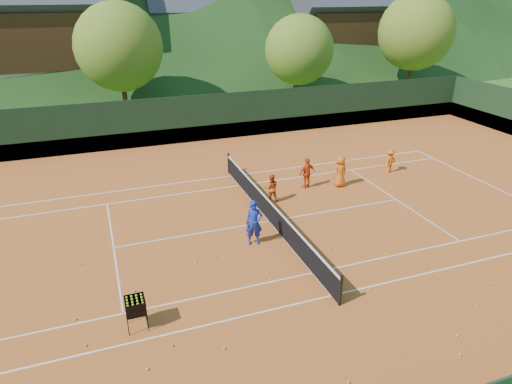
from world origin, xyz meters
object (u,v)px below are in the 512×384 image
object	(u,v)px
chalet_right	(341,28)
student_b	(307,173)
tennis_net	(270,211)
student_d	(390,161)
student_c	(340,171)
chalet_left	(38,32)
coach	(254,223)
ball_hopper	(135,306)
student_a	(271,188)
chalet_mid	(206,31)

from	to	relation	value
chalet_right	student_b	bearing A→B (deg)	-121.87
chalet_right	tennis_net	bearing A→B (deg)	-123.69
student_d	chalet_right	bearing A→B (deg)	-126.59
student_c	chalet_left	size ratio (longest dim) A/B	0.11
student_b	coach	bearing A→B (deg)	33.43
student_b	chalet_left	xyz separation A→B (m)	(-13.06, 27.24, 4.86)
student_d	ball_hopper	xyz separation A→B (m)	(-14.18, -8.02, 0.10)
student_d	student_a	bearing A→B (deg)	-2.68
student_d	chalet_right	xyz separation A→B (m)	(11.87, 26.87, 4.59)
coach	student_d	xyz separation A→B (m)	(9.38, 4.66, -0.26)
student_a	student_c	bearing A→B (deg)	-158.29
student_d	chalet_right	distance (m)	29.73
coach	chalet_mid	xyz separation A→B (m)	(7.24, 35.53, 4.07)
student_d	chalet_left	xyz separation A→B (m)	(-18.13, 26.87, 4.98)
student_a	ball_hopper	xyz separation A→B (m)	(-6.84, -6.72, 0.07)
ball_hopper	chalet_mid	xyz separation A→B (m)	(12.04, 38.88, 4.22)
ball_hopper	chalet_right	world-z (taller)	chalet_right
ball_hopper	coach	bearing A→B (deg)	34.97
coach	student_d	bearing A→B (deg)	38.51
coach	chalet_right	world-z (taller)	chalet_right
student_c	student_b	bearing A→B (deg)	-24.21
coach	ball_hopper	world-z (taller)	coach
student_a	tennis_net	distance (m)	2.01
student_b	student_c	world-z (taller)	student_c
ball_hopper	student_b	bearing A→B (deg)	40.01
student_a	student_b	bearing A→B (deg)	-143.53
student_c	chalet_left	distance (m)	31.68
student_c	tennis_net	size ratio (longest dim) A/B	0.13
coach	chalet_left	xyz separation A→B (m)	(-8.76, 31.53, 4.72)
student_a	chalet_mid	xyz separation A→B (m)	(5.20, 32.17, 4.29)
student_d	chalet_mid	distance (m)	31.24
student_a	chalet_left	xyz separation A→B (m)	(-10.80, 28.17, 4.95)
coach	student_d	size ratio (longest dim) A/B	1.40
coach	ball_hopper	bearing A→B (deg)	-132.96
student_d	chalet_left	world-z (taller)	chalet_left
student_d	coach	bearing A→B (deg)	13.67
tennis_net	ball_hopper	distance (m)	7.78
student_a	chalet_mid	distance (m)	32.87
tennis_net	ball_hopper	size ratio (longest dim) A/B	12.07
chalet_left	coach	bearing A→B (deg)	-74.47
student_a	chalet_right	world-z (taller)	chalet_right
chalet_mid	coach	bearing A→B (deg)	-101.52
student_b	tennis_net	xyz separation A→B (m)	(-3.06, -2.76, -0.27)
student_b	student_c	size ratio (longest dim) A/B	0.97
student_a	ball_hopper	distance (m)	9.59
student_d	tennis_net	distance (m)	8.72
coach	ball_hopper	size ratio (longest dim) A/B	1.81
tennis_net	chalet_right	distance (m)	36.37
student_d	tennis_net	world-z (taller)	student_d
chalet_left	tennis_net	bearing A→B (deg)	-71.57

